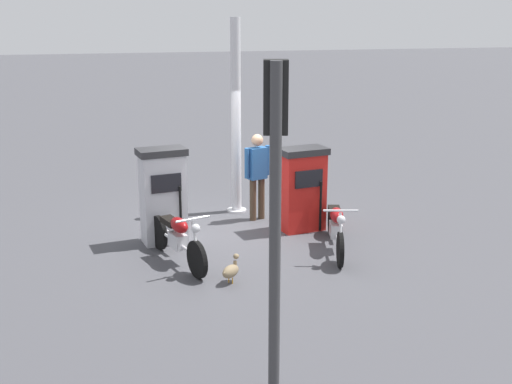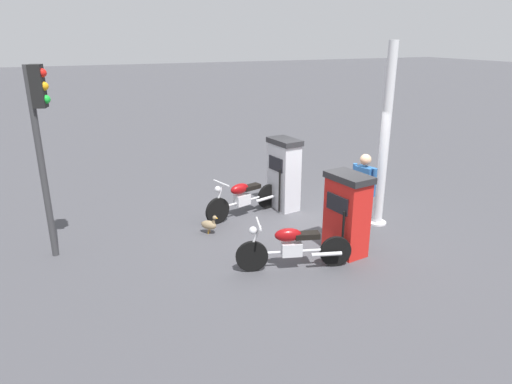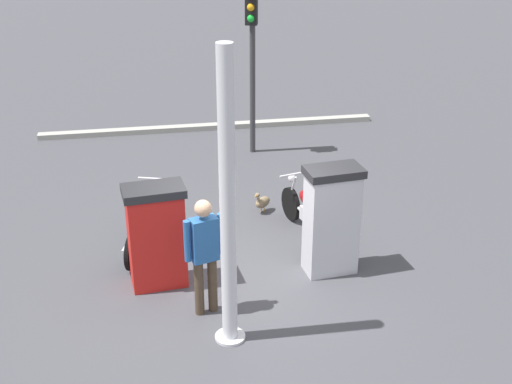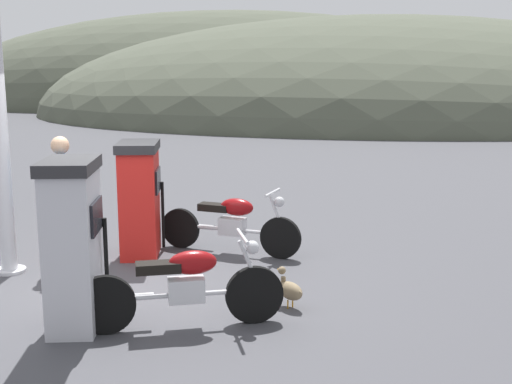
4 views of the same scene
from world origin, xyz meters
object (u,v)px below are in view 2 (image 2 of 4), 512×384
(motorcycle_near_pump, at_px, (243,198))
(roadside_traffic_light, at_px, (41,130))
(wandering_duck, at_px, (209,224))
(motorcycle_far_pump, at_px, (293,246))
(fuel_pump_near, at_px, (284,174))
(fuel_pump_far, at_px, (347,214))
(canopy_support_pole, at_px, (385,141))
(attendant_person, at_px, (363,188))

(motorcycle_near_pump, relative_size, roadside_traffic_light, 0.57)
(wandering_duck, bearing_deg, motorcycle_near_pump, -148.08)
(motorcycle_far_pump, bearing_deg, fuel_pump_near, -114.09)
(fuel_pump_far, xyz_separation_m, roadside_traffic_light, (5.05, -2.10, 1.62))
(roadside_traffic_light, height_order, canopy_support_pole, canopy_support_pole)
(canopy_support_pole, bearing_deg, motorcycle_far_pump, 21.60)
(motorcycle_near_pump, distance_m, attendant_person, 2.74)
(wandering_duck, distance_m, canopy_support_pole, 4.09)
(fuel_pump_near, xyz_separation_m, motorcycle_near_pump, (1.09, 0.07, -0.42))
(motorcycle_near_pump, height_order, motorcycle_far_pump, motorcycle_near_pump)
(attendant_person, bearing_deg, fuel_pump_near, -66.86)
(wandering_duck, relative_size, canopy_support_pole, 0.11)
(fuel_pump_far, height_order, motorcycle_far_pump, fuel_pump_far)
(motorcycle_far_pump, bearing_deg, wandering_duck, -66.88)
(motorcycle_far_pump, xyz_separation_m, attendant_person, (-2.07, -0.82, 0.54))
(fuel_pump_far, height_order, motorcycle_near_pump, fuel_pump_far)
(fuel_pump_far, distance_m, wandering_duck, 2.89)
(fuel_pump_far, relative_size, canopy_support_pole, 0.40)
(wandering_duck, bearing_deg, fuel_pump_far, 138.41)
(fuel_pump_near, xyz_separation_m, motorcycle_far_pump, (1.24, 2.77, -0.42))
(fuel_pump_far, height_order, attendant_person, attendant_person)
(fuel_pump_far, xyz_separation_m, attendant_person, (-0.83, -0.64, 0.19))
(motorcycle_near_pump, relative_size, wandering_duck, 4.69)
(fuel_pump_near, distance_m, fuel_pump_far, 2.59)
(motorcycle_far_pump, relative_size, wandering_duck, 4.72)
(fuel_pump_far, xyz_separation_m, canopy_support_pole, (-1.49, -0.90, 1.07))
(fuel_pump_near, bearing_deg, attendant_person, 113.14)
(roadside_traffic_light, bearing_deg, canopy_support_pole, 169.57)
(motorcycle_near_pump, height_order, attendant_person, attendant_person)
(motorcycle_near_pump, bearing_deg, fuel_pump_near, -176.30)
(motorcycle_far_pump, bearing_deg, fuel_pump_far, -171.80)
(motorcycle_near_pump, bearing_deg, roadside_traffic_light, 6.06)
(fuel_pump_far, bearing_deg, roadside_traffic_light, -22.61)
(wandering_duck, bearing_deg, attendant_person, 157.24)
(roadside_traffic_light, relative_size, canopy_support_pole, 0.90)
(motorcycle_far_pump, relative_size, attendant_person, 1.18)
(fuel_pump_near, bearing_deg, canopy_support_pole, 131.25)
(attendant_person, distance_m, roadside_traffic_light, 6.23)
(motorcycle_far_pump, relative_size, roadside_traffic_light, 0.58)
(attendant_person, height_order, canopy_support_pole, canopy_support_pole)
(attendant_person, bearing_deg, motorcycle_far_pump, 21.57)
(attendant_person, bearing_deg, motorcycle_near_pump, -44.43)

